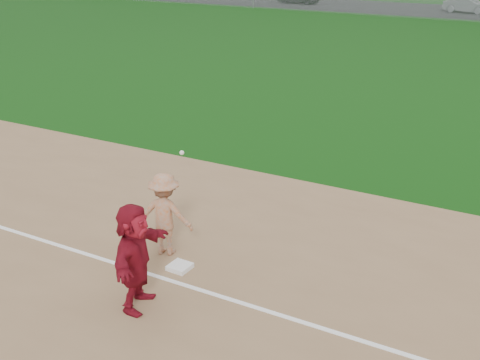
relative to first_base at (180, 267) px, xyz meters
The scene contains 6 objects.
ground 0.48m from the first_base, 47.46° to the left, with size 160.00×160.00×0.00m, color #0E3D0B.
foul_line 0.55m from the first_base, 54.52° to the right, with size 60.00×0.10×0.01m, color white.
first_base is the anchor object (origin of this frame).
base_runner 1.67m from the first_base, 87.06° to the right, with size 1.81×0.58×1.95m, color maroon.
car_mid 45.77m from the first_base, 93.08° to the left, with size 1.33×3.80×1.25m, color slate.
first_base_play 1.11m from the first_base, 144.93° to the left, with size 1.24×0.89×2.27m.
Camera 1 is at (5.66, -8.71, 6.09)m, focal length 45.00 mm.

